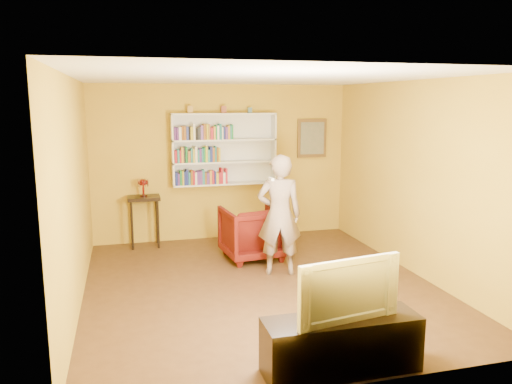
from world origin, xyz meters
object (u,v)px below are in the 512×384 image
at_px(person, 279,215).
at_px(tv_cabinet, 341,344).
at_px(bookshelf, 224,149).
at_px(television, 343,287).
at_px(ruby_lustre, 143,184).
at_px(console_table, 144,205).
at_px(armchair, 252,233).

bearing_deg(person, tv_cabinet, 97.00).
height_order(bookshelf, television, bookshelf).
relative_size(ruby_lustre, tv_cabinet, 0.20).
bearing_deg(console_table, armchair, -34.32).
xyz_separation_m(armchair, person, (0.19, -0.78, 0.44)).
height_order(console_table, armchair, console_table).
height_order(bookshelf, armchair, bookshelf).
xyz_separation_m(console_table, ruby_lustre, (0.00, 0.00, 0.35)).
bearing_deg(armchair, television, 83.39).
xyz_separation_m(ruby_lustre, person, (1.77, -1.86, -0.22)).
xyz_separation_m(bookshelf, television, (0.14, -4.66, -0.80)).
relative_size(console_table, ruby_lustre, 3.01).
distance_m(armchair, person, 0.92).
bearing_deg(person, armchair, -64.19).
bearing_deg(tv_cabinet, television, 0.00).
bearing_deg(television, person, 75.47).
relative_size(ruby_lustre, armchair, 0.32).
bearing_deg(ruby_lustre, armchair, -34.32).
bearing_deg(armchair, ruby_lustre, -40.05).
distance_m(tv_cabinet, television, 0.54).
distance_m(person, television, 2.65).
bearing_deg(ruby_lustre, console_table, 180.00).
relative_size(console_table, tv_cabinet, 0.60).
relative_size(bookshelf, armchair, 2.01).
relative_size(ruby_lustre, television, 0.29).
distance_m(console_table, television, 4.75).
distance_m(bookshelf, armchair, 1.73).
bearing_deg(television, tv_cabinet, 170.71).
bearing_deg(person, television, 97.00).
bearing_deg(person, console_table, -34.19).
height_order(bookshelf, console_table, bookshelf).
xyz_separation_m(ruby_lustre, television, (1.53, -4.50, -0.27)).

